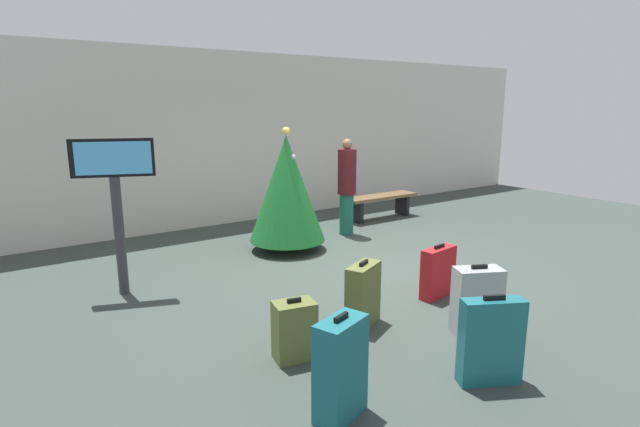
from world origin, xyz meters
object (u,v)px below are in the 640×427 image
Objects in this scene: suitcase_0 at (491,342)px; suitcase_5 at (294,331)px; traveller_0 at (347,185)px; suitcase_1 at (477,301)px; holiday_tree at (287,188)px; flight_info_kiosk at (115,187)px; suitcase_4 at (438,272)px; suitcase_2 at (341,369)px; waiting_bench at (380,201)px; suitcase_3 at (363,295)px.

suitcase_5 is at bearing 131.61° from suitcase_0.
suitcase_1 is (-1.33, -3.87, -0.56)m from traveller_0.
holiday_tree is at bearing 81.68° from suitcase_0.
suitcase_4 is (3.10, -2.29, -1.03)m from flight_info_kiosk.
holiday_tree is 4.45m from suitcase_2.
waiting_bench is 1.58m from traveller_0.
suitcase_3 is at bearing -125.14° from traveller_0.
traveller_0 is at bearing 66.15° from suitcase_0.
suitcase_3 is (-3.52, -3.70, -0.03)m from waiting_bench.
suitcase_2 is at bearing -134.05° from waiting_bench.
flight_info_kiosk reaches higher than suitcase_1.
flight_info_kiosk is 5.60m from waiting_bench.
suitcase_2 is 1.59m from suitcase_3.
suitcase_4 is at bearing 7.49° from suitcase_5.
suitcase_5 is at bearing -172.51° from suitcase_4.
holiday_tree is 4.39m from suitcase_0.
flight_info_kiosk reaches higher than suitcase_0.
suitcase_3 is at bearing -133.58° from waiting_bench.
traveller_0 is 3.81m from suitcase_3.
waiting_bench is 0.97× the size of traveller_0.
suitcase_5 is at bearing 161.52° from suitcase_1.
flight_info_kiosk is at bearing -166.33° from waiting_bench.
suitcase_0 is 1.09× the size of suitcase_3.
suitcase_1 is at bearing -18.48° from suitcase_5.
suitcase_2 is (-1.93, -3.96, -0.61)m from holiday_tree.
holiday_tree reaches higher than suitcase_1.
waiting_bench is (2.73, 0.85, -0.63)m from holiday_tree.
suitcase_1 reaches higher than suitcase_5.
flight_info_kiosk is at bearing 130.09° from suitcase_1.
holiday_tree is 2.69× the size of suitcase_1.
suitcase_2 is at bearing 165.58° from suitcase_0.
suitcase_4 is at bearing 4.86° from suitcase_3.
flight_info_kiosk is 2.91× the size of suitcase_4.
suitcase_1 is (2.68, -3.18, -0.99)m from flight_info_kiosk.
suitcase_3 reaches higher than waiting_bench.
waiting_bench is 2.28× the size of suitcase_1.
holiday_tree is 1.14× the size of traveller_0.
suitcase_0 is 0.95× the size of suitcase_2.
waiting_bench is 5.11m from suitcase_3.
traveller_0 is at bearing 9.74° from flight_info_kiosk.
traveller_0 is 3.17m from suitcase_4.
suitcase_0 is (-2.00, -4.53, -0.53)m from traveller_0.
flight_info_kiosk is 1.11× the size of traveller_0.
traveller_0 reaches higher than suitcase_2.
waiting_bench is at bearing 45.95° from suitcase_2.
suitcase_0 is 1.07× the size of suitcase_1.
suitcase_5 reaches higher than waiting_bench.
holiday_tree is 2.69m from flight_info_kiosk.
suitcase_3 is (-0.17, 1.45, -0.03)m from suitcase_0.
suitcase_0 is 1.70m from suitcase_5.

